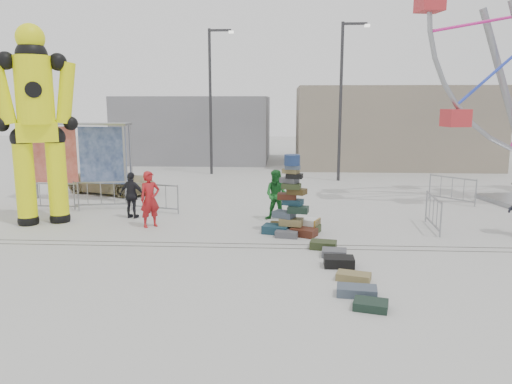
# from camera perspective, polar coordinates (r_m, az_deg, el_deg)

# --- Properties ---
(ground) EXTENTS (90.00, 90.00, 0.00)m
(ground) POSITION_cam_1_polar(r_m,az_deg,el_deg) (13.74, 2.50, -7.18)
(ground) COLOR #9E9E99
(ground) RESTS_ON ground
(track_line_near) EXTENTS (40.00, 0.04, 0.01)m
(track_line_near) POSITION_cam_1_polar(r_m,az_deg,el_deg) (14.31, 2.53, -6.44)
(track_line_near) COLOR #47443F
(track_line_near) RESTS_ON ground
(track_line_far) EXTENTS (40.00, 0.04, 0.01)m
(track_line_far) POSITION_cam_1_polar(r_m,az_deg,el_deg) (14.69, 2.55, -5.99)
(track_line_far) COLOR #47443F
(track_line_far) RESTS_ON ground
(building_right) EXTENTS (12.00, 8.00, 5.00)m
(building_right) POSITION_cam_1_polar(r_m,az_deg,el_deg) (33.83, 15.05, 7.29)
(building_right) COLOR gray
(building_right) RESTS_ON ground
(building_left) EXTENTS (10.00, 8.00, 4.40)m
(building_left) POSITION_cam_1_polar(r_m,az_deg,el_deg) (35.68, -6.73, 7.24)
(building_left) COLOR gray
(building_left) RESTS_ON ground
(lamp_post_right) EXTENTS (1.41, 0.25, 8.00)m
(lamp_post_right) POSITION_cam_1_polar(r_m,az_deg,el_deg) (26.26, 9.87, 11.01)
(lamp_post_right) COLOR #2D2D30
(lamp_post_right) RESTS_ON ground
(lamp_post_left) EXTENTS (1.41, 0.25, 8.00)m
(lamp_post_left) POSITION_cam_1_polar(r_m,az_deg,el_deg) (28.38, -5.06, 11.07)
(lamp_post_left) COLOR #2D2D30
(lamp_post_left) RESTS_ON ground
(suitcase_tower) EXTENTS (1.93, 1.60, 2.51)m
(suitcase_tower) POSITION_cam_1_polar(r_m,az_deg,el_deg) (15.78, 4.08, -2.23)
(suitcase_tower) COLOR #183849
(suitcase_tower) RESTS_ON ground
(crash_test_dummy) EXTENTS (2.63, 1.53, 6.80)m
(crash_test_dummy) POSITION_cam_1_polar(r_m,az_deg,el_deg) (18.17, -23.80, 7.76)
(crash_test_dummy) COLOR black
(crash_test_dummy) RESTS_ON ground
(banner_scaffold) EXTENTS (4.53, 1.06, 3.25)m
(banner_scaffold) POSITION_cam_1_polar(r_m,az_deg,el_deg) (21.89, -19.76, 5.34)
(banner_scaffold) COLOR gray
(banner_scaffold) RESTS_ON ground
(steamer_trunk) EXTENTS (1.06, 0.86, 0.43)m
(steamer_trunk) POSITION_cam_1_polar(r_m,az_deg,el_deg) (16.14, 5.53, -3.74)
(steamer_trunk) COLOR silver
(steamer_trunk) RESTS_ON ground
(row_case_0) EXTENTS (0.81, 0.62, 0.23)m
(row_case_0) POSITION_cam_1_polar(r_m,az_deg,el_deg) (14.37, 7.69, -6.00)
(row_case_0) COLOR #2E3A1D
(row_case_0) RESTS_ON ground
(row_case_1) EXTENTS (0.71, 0.56, 0.19)m
(row_case_1) POSITION_cam_1_polar(r_m,az_deg,el_deg) (13.74, 8.93, -6.88)
(row_case_1) COLOR #55555C
(row_case_1) RESTS_ON ground
(row_case_2) EXTENTS (0.77, 0.54, 0.26)m
(row_case_2) POSITION_cam_1_polar(r_m,az_deg,el_deg) (12.93, 9.47, -7.86)
(row_case_2) COLOR black
(row_case_2) RESTS_ON ground
(row_case_3) EXTENTS (0.87, 0.63, 0.18)m
(row_case_3) POSITION_cam_1_polar(r_m,az_deg,el_deg) (12.07, 11.09, -9.47)
(row_case_3) COLOR olive
(row_case_3) RESTS_ON ground
(row_case_4) EXTENTS (0.91, 0.58, 0.20)m
(row_case_4) POSITION_cam_1_polar(r_m,az_deg,el_deg) (11.19, 11.44, -11.03)
(row_case_4) COLOR #445061
(row_case_4) RESTS_ON ground
(row_case_5) EXTENTS (0.78, 0.65, 0.18)m
(row_case_5) POSITION_cam_1_polar(r_m,az_deg,el_deg) (10.58, 12.97, -12.46)
(row_case_5) COLOR black
(row_case_5) RESTS_ON ground
(barricade_dummy_a) EXTENTS (2.00, 0.14, 1.10)m
(barricade_dummy_a) POSITION_cam_1_polar(r_m,az_deg,el_deg) (20.47, -22.22, -0.48)
(barricade_dummy_a) COLOR gray
(barricade_dummy_a) RESTS_ON ground
(barricade_dummy_b) EXTENTS (1.99, 0.45, 1.10)m
(barricade_dummy_b) POSITION_cam_1_polar(r_m,az_deg,el_deg) (20.17, -17.30, -0.33)
(barricade_dummy_b) COLOR gray
(barricade_dummy_b) RESTS_ON ground
(barricade_dummy_c) EXTENTS (1.95, 0.65, 1.10)m
(barricade_dummy_c) POSITION_cam_1_polar(r_m,az_deg,el_deg) (19.11, -11.57, -0.65)
(barricade_dummy_c) COLOR gray
(barricade_dummy_c) RESTS_ON ground
(barricade_wheel_front) EXTENTS (0.21, 2.00, 1.10)m
(barricade_wheel_front) POSITION_cam_1_polar(r_m,az_deg,el_deg) (17.26, 19.59, -2.24)
(barricade_wheel_front) COLOR gray
(barricade_wheel_front) RESTS_ON ground
(barricade_wheel_back) EXTENTS (1.45, 1.52, 1.10)m
(barricade_wheel_back) POSITION_cam_1_polar(r_m,az_deg,el_deg) (21.93, 21.49, 0.25)
(barricade_wheel_back) COLOR gray
(barricade_wheel_back) RESTS_ON ground
(pedestrian_red) EXTENTS (0.82, 0.76, 1.87)m
(pedestrian_red) POSITION_cam_1_polar(r_m,az_deg,el_deg) (16.85, -12.02, -0.81)
(pedestrian_red) COLOR #A2171A
(pedestrian_red) RESTS_ON ground
(pedestrian_green) EXTENTS (1.01, 0.87, 1.78)m
(pedestrian_green) POSITION_cam_1_polar(r_m,az_deg,el_deg) (17.41, 2.41, -0.38)
(pedestrian_green) COLOR #186122
(pedestrian_green) RESTS_ON ground
(pedestrian_black) EXTENTS (1.04, 0.61, 1.66)m
(pedestrian_black) POSITION_cam_1_polar(r_m,az_deg,el_deg) (18.27, -14.00, -0.36)
(pedestrian_black) COLOR black
(pedestrian_black) RESTS_ON ground
(parked_suv) EXTENTS (4.40, 3.09, 1.11)m
(parked_suv) POSITION_cam_1_polar(r_m,az_deg,el_deg) (23.50, -16.06, 1.23)
(parked_suv) COLOR tan
(parked_suv) RESTS_ON ground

